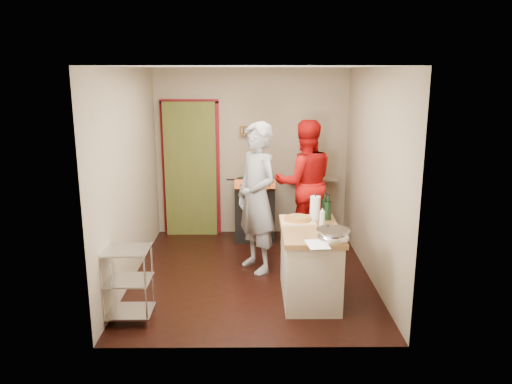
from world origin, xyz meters
TOP-DOWN VIEW (x-y plane):
  - floor at (0.00, 0.00)m, footprint 3.50×3.50m
  - back_wall at (-0.64, 1.78)m, footprint 3.00×0.44m
  - left_wall at (-1.50, 0.00)m, footprint 0.04×3.50m
  - right_wall at (1.50, 0.00)m, footprint 0.04×3.50m
  - ceiling at (0.00, 0.00)m, footprint 3.00×3.50m
  - stove at (0.05, 1.42)m, footprint 0.60×0.63m
  - wire_shelving at (-1.28, -1.20)m, footprint 0.48×0.40m
  - island at (0.67, -0.67)m, footprint 0.69×1.25m
  - person_stripe at (0.07, 0.17)m, footprint 0.77×0.85m
  - person_red at (0.79, 1.20)m, footprint 0.99×0.82m

SIDE VIEW (x-z plane):
  - floor at x=0.00m, z-range 0.00..0.00m
  - wire_shelving at x=-1.28m, z-range 0.04..0.84m
  - island at x=0.67m, z-range -0.13..1.02m
  - stove at x=0.05m, z-range -0.05..0.95m
  - person_red at x=0.79m, z-range 0.00..1.87m
  - person_stripe at x=0.07m, z-range 0.00..1.94m
  - back_wall at x=-0.64m, z-range -0.17..2.43m
  - left_wall at x=-1.50m, z-range 0.00..2.60m
  - right_wall at x=1.50m, z-range 0.00..2.60m
  - ceiling at x=0.00m, z-range 2.60..2.62m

